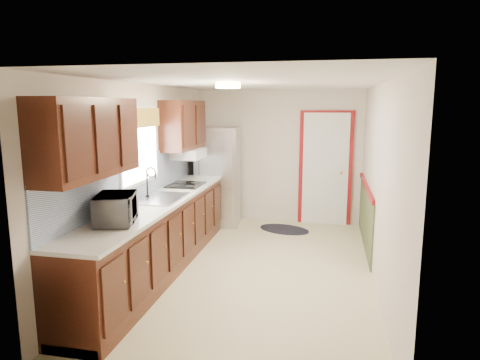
% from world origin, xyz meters
% --- Properties ---
extents(room_shell, '(3.20, 5.20, 2.52)m').
position_xyz_m(room_shell, '(0.00, 0.00, 1.20)').
color(room_shell, beige).
rests_on(room_shell, ground).
extents(kitchen_run, '(0.63, 4.00, 2.20)m').
position_xyz_m(kitchen_run, '(-1.24, -0.29, 0.81)').
color(kitchen_run, '#37160C').
rests_on(kitchen_run, ground).
extents(back_wall_trim, '(1.12, 2.30, 2.08)m').
position_xyz_m(back_wall_trim, '(0.99, 2.21, 0.89)').
color(back_wall_trim, maroon).
rests_on(back_wall_trim, ground).
extents(ceiling_fixture, '(0.30, 0.30, 0.06)m').
position_xyz_m(ceiling_fixture, '(-0.30, -0.20, 2.36)').
color(ceiling_fixture, '#FFD88C').
rests_on(ceiling_fixture, room_shell).
extents(microwave, '(0.45, 0.61, 0.37)m').
position_xyz_m(microwave, '(-1.20, -1.37, 1.12)').
color(microwave, white).
rests_on(microwave, kitchen_run).
extents(refrigerator, '(0.78, 0.76, 1.75)m').
position_xyz_m(refrigerator, '(-1.02, 2.05, 0.87)').
color(refrigerator, '#B7B7BC').
rests_on(refrigerator, ground).
extents(rug, '(1.03, 0.84, 0.01)m').
position_xyz_m(rug, '(0.19, 1.90, 0.01)').
color(rug, black).
rests_on(rug, ground).
extents(cooktop, '(0.49, 0.58, 0.02)m').
position_xyz_m(cooktop, '(-1.19, 0.75, 0.95)').
color(cooktop, black).
rests_on(cooktop, kitchen_run).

